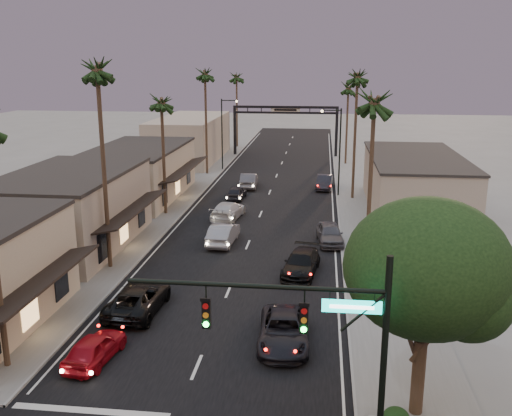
% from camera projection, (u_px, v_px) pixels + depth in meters
% --- Properties ---
extents(ground, '(200.00, 200.00, 0.00)m').
position_uv_depth(ground, '(264.00, 206.00, 54.93)').
color(ground, slate).
rests_on(ground, ground).
extents(road, '(14.00, 120.00, 0.02)m').
position_uv_depth(road, '(269.00, 194.00, 59.73)').
color(road, black).
rests_on(road, ground).
extents(sidewalk_left, '(5.00, 92.00, 0.12)m').
position_uv_depth(sidewalk_left, '(195.00, 178.00, 67.52)').
color(sidewalk_left, slate).
rests_on(sidewalk_left, ground).
extents(sidewalk_right, '(5.00, 92.00, 0.12)m').
position_uv_depth(sidewalk_right, '(357.00, 182.00, 65.38)').
color(sidewalk_right, slate).
rests_on(sidewalk_right, ground).
extents(storefront_mid, '(8.00, 14.00, 5.50)m').
position_uv_depth(storefront_mid, '(71.00, 212.00, 42.24)').
color(storefront_mid, gray).
rests_on(storefront_mid, ground).
extents(storefront_far, '(8.00, 16.00, 5.00)m').
position_uv_depth(storefront_far, '(139.00, 174.00, 57.68)').
color(storefront_far, '#B6A68B').
rests_on(storefront_far, ground).
extents(storefront_dist, '(8.00, 20.00, 6.00)m').
position_uv_depth(storefront_dist, '(190.00, 139.00, 79.67)').
color(storefront_dist, gray).
rests_on(storefront_dist, ground).
extents(building_right, '(8.00, 18.00, 5.00)m').
position_uv_depth(building_right, '(414.00, 184.00, 52.72)').
color(building_right, gray).
rests_on(building_right, ground).
extents(traffic_signal, '(8.51, 0.22, 7.80)m').
position_uv_depth(traffic_signal, '(325.00, 333.00, 18.40)').
color(traffic_signal, black).
rests_on(traffic_signal, ground).
extents(corner_tree, '(6.20, 6.20, 8.80)m').
position_uv_depth(corner_tree, '(429.00, 274.00, 21.06)').
color(corner_tree, '#38281C').
rests_on(corner_tree, ground).
extents(arch, '(15.20, 0.40, 7.27)m').
position_uv_depth(arch, '(285.00, 118.00, 82.38)').
color(arch, black).
rests_on(arch, ground).
extents(streetlight_right, '(2.13, 0.30, 9.00)m').
position_uv_depth(streetlight_right, '(337.00, 145.00, 57.62)').
color(streetlight_right, black).
rests_on(streetlight_right, ground).
extents(streetlight_left, '(2.13, 0.30, 9.00)m').
position_uv_depth(streetlight_left, '(224.00, 128.00, 71.67)').
color(streetlight_left, black).
rests_on(streetlight_left, ground).
extents(palm_lb, '(3.20, 3.20, 15.20)m').
position_uv_depth(palm_lb, '(97.00, 64.00, 35.23)').
color(palm_lb, '#38281C').
rests_on(palm_lb, ground).
extents(palm_lc, '(3.20, 3.20, 12.20)m').
position_uv_depth(palm_lc, '(161.00, 98.00, 49.42)').
color(palm_lc, '#38281C').
rests_on(palm_lc, ground).
extents(palm_ld, '(3.20, 3.20, 14.20)m').
position_uv_depth(palm_ld, '(205.00, 71.00, 67.20)').
color(palm_ld, '#38281C').
rests_on(palm_ld, ground).
extents(palm_ra, '(3.20, 3.20, 13.20)m').
position_uv_depth(palm_ra, '(375.00, 96.00, 35.70)').
color(palm_ra, '#38281C').
rests_on(palm_ra, ground).
extents(palm_rb, '(3.20, 3.20, 14.20)m').
position_uv_depth(palm_rb, '(358.00, 73.00, 54.69)').
color(palm_rb, '#38281C').
rests_on(palm_rb, ground).
extents(palm_rc, '(3.20, 3.20, 12.20)m').
position_uv_depth(palm_rc, '(348.00, 85.00, 74.40)').
color(palm_rc, '#38281C').
rests_on(palm_rc, ground).
extents(palm_far, '(3.20, 3.20, 13.20)m').
position_uv_depth(palm_far, '(237.00, 75.00, 89.52)').
color(palm_far, '#38281C').
rests_on(palm_far, ground).
extents(oncoming_red, '(2.09, 4.17, 1.36)m').
position_uv_depth(oncoming_red, '(95.00, 348.00, 26.45)').
color(oncoming_red, '#9C0B15').
rests_on(oncoming_red, ground).
extents(oncoming_pickup, '(2.71, 5.61, 1.54)m').
position_uv_depth(oncoming_pickup, '(138.00, 299.00, 31.68)').
color(oncoming_pickup, black).
rests_on(oncoming_pickup, ground).
extents(oncoming_silver, '(1.93, 4.95, 1.60)m').
position_uv_depth(oncoming_silver, '(223.00, 234.00, 43.49)').
color(oncoming_silver, gray).
rests_on(oncoming_silver, ground).
extents(oncoming_white, '(2.79, 5.51, 1.53)m').
position_uv_depth(oncoming_white, '(228.00, 210.00, 50.37)').
color(oncoming_white, '#BDBDBD').
rests_on(oncoming_white, ground).
extents(oncoming_dgrey, '(1.77, 4.01, 1.34)m').
position_uv_depth(oncoming_dgrey, '(236.00, 193.00, 57.51)').
color(oncoming_dgrey, black).
rests_on(oncoming_dgrey, ground).
extents(oncoming_grey_far, '(2.01, 4.99, 1.61)m').
position_uv_depth(oncoming_grey_far, '(249.00, 180.00, 62.70)').
color(oncoming_grey_far, '#47474C').
rests_on(oncoming_grey_far, ground).
extents(curbside_near, '(2.67, 5.39, 1.47)m').
position_uv_depth(curbside_near, '(284.00, 330.00, 28.05)').
color(curbside_near, black).
rests_on(curbside_near, ground).
extents(curbside_black, '(2.71, 5.27, 1.46)m').
position_uv_depth(curbside_black, '(301.00, 263.00, 37.34)').
color(curbside_black, black).
rests_on(curbside_black, ground).
extents(curbside_grey, '(2.29, 4.73, 1.56)m').
position_uv_depth(curbside_grey, '(330.00, 234.00, 43.56)').
color(curbside_grey, '#434347').
rests_on(curbside_grey, ground).
extents(curbside_far, '(1.92, 4.65, 1.50)m').
position_uv_depth(curbside_far, '(324.00, 182.00, 62.07)').
color(curbside_far, black).
rests_on(curbside_far, ground).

